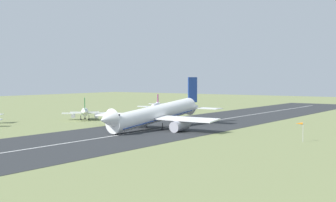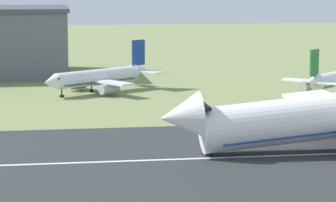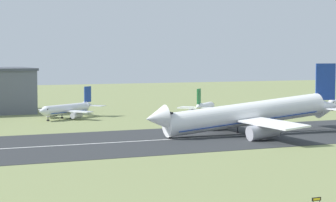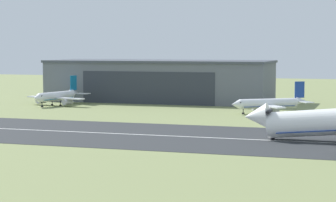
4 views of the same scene
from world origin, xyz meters
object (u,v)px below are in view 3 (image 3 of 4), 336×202
(airplane_parked_west, at_px, (205,108))
(airplane_parked_far_east, at_px, (67,109))
(runway_sign, at_px, (316,200))
(airplane_landing, at_px, (247,115))

(airplane_parked_west, xyz_separation_m, airplane_parked_far_east, (-42.48, 13.61, -0.19))
(runway_sign, bearing_deg, airplane_parked_west, 69.99)
(runway_sign, bearing_deg, airplane_parked_far_east, 89.64)
(airplane_landing, height_order, runway_sign, airplane_landing)
(airplane_landing, bearing_deg, airplane_parked_far_east, 118.25)
(airplane_parked_west, bearing_deg, airplane_landing, -103.38)
(airplane_landing, relative_size, airplane_parked_west, 3.23)
(airplane_parked_west, bearing_deg, runway_sign, -110.01)
(airplane_parked_west, bearing_deg, airplane_parked_far_east, 162.23)
(airplane_parked_far_east, height_order, runway_sign, airplane_parked_far_east)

